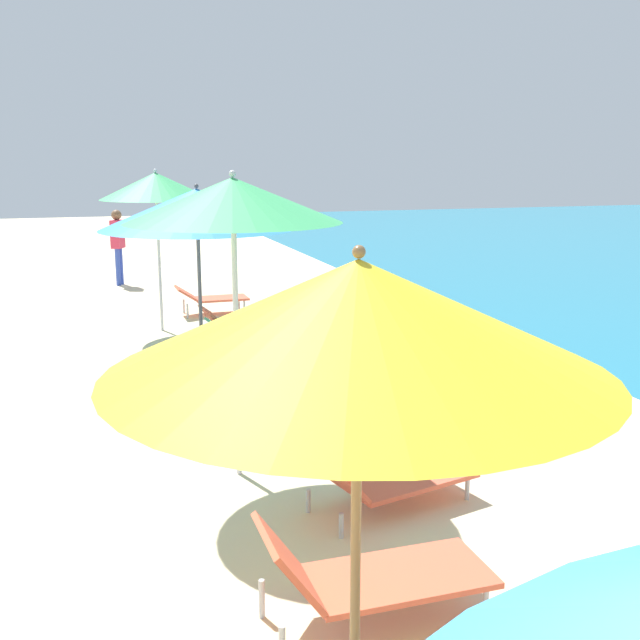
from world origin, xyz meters
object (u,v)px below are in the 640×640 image
object	(u,v)px
umbrella_fourth	(197,209)
person_walking_near	(118,239)
lounger_fourth_inland	(302,375)
lounger_farthest_inland	(237,323)
umbrella_third	(233,201)
lounger_fourth_shoreside	(251,333)
umbrella_farthest	(156,186)
lounger_second_shoreside	(367,573)
lounger_third_inland	(385,476)
umbrella_second	(358,318)
lounger_farthest_shoreside	(211,297)
lounger_third_shoreside	(293,403)

from	to	relation	value
umbrella_fourth	person_walking_near	world-z (taller)	umbrella_fourth
lounger_fourth_inland	lounger_farthest_inland	size ratio (longest dim) A/B	1.07
umbrella_third	lounger_fourth_shoreside	size ratio (longest dim) A/B	1.96
umbrella_fourth	umbrella_farthest	distance (m)	2.99
lounger_second_shoreside	lounger_third_inland	size ratio (longest dim) A/B	0.93
lounger_fourth_shoreside	person_walking_near	xyz separation A→B (m)	(-1.66, 6.82, 0.82)
umbrella_third	person_walking_near	xyz separation A→B (m)	(-0.56, 11.44, -1.48)
umbrella_second	lounger_farthest_inland	world-z (taller)	umbrella_second
person_walking_near	umbrella_fourth	bearing A→B (deg)	119.16
umbrella_second	lounger_farthest_shoreside	size ratio (longest dim) A/B	1.88
lounger_fourth_inland	lounger_farthest_inland	xyz separation A→B (m)	(-0.22, 3.02, 0.05)
umbrella_second	person_walking_near	size ratio (longest dim) A/B	1.46
umbrella_second	lounger_third_shoreside	size ratio (longest dim) A/B	1.55
umbrella_second	lounger_farthest_inland	size ratio (longest dim) A/B	2.01
umbrella_farthest	lounger_farthest_inland	xyz separation A→B (m)	(1.08, -1.22, -2.13)
umbrella_second	umbrella_third	bearing A→B (deg)	88.10
umbrella_third	umbrella_fourth	xyz separation A→B (m)	(0.16, 3.37, -0.29)
lounger_fourth_inland	person_walking_near	size ratio (longest dim) A/B	0.78
lounger_third_shoreside	lounger_farthest_inland	distance (m)	3.99
umbrella_second	umbrella_farthest	distance (m)	9.86
lounger_third_inland	umbrella_farthest	xyz separation A→B (m)	(-1.14, 7.40, 2.17)
umbrella_third	lounger_third_inland	world-z (taller)	umbrella_third
umbrella_third	umbrella_farthest	size ratio (longest dim) A/B	1.03
lounger_farthest_inland	lounger_second_shoreside	bearing A→B (deg)	-102.23
umbrella_fourth	lounger_farthest_shoreside	distance (m)	4.60
lounger_third_inland	umbrella_third	bearing A→B (deg)	120.91
umbrella_third	lounger_fourth_shoreside	distance (m)	5.27
lounger_third_shoreside	umbrella_fourth	bearing A→B (deg)	104.48
umbrella_second	lounger_farthest_shoreside	xyz separation A→B (m)	(1.06, 10.99, -1.91)
umbrella_second	person_walking_near	xyz separation A→B (m)	(-0.44, 14.95, -1.16)
lounger_third_inland	umbrella_fourth	world-z (taller)	umbrella_fourth
lounger_third_shoreside	lounger_fourth_shoreside	world-z (taller)	lounger_fourth_shoreside
lounger_second_shoreside	lounger_farthest_shoreside	size ratio (longest dim) A/B	1.10
lounger_farthest_inland	person_walking_near	world-z (taller)	person_walking_near
umbrella_third	lounger_farthest_inland	distance (m)	5.68
lounger_third_inland	umbrella_fourth	distance (m)	4.93
umbrella_farthest	umbrella_fourth	bearing A→B (deg)	-85.19
umbrella_second	lounger_third_inland	world-z (taller)	umbrella_second
umbrella_fourth	umbrella_third	bearing A→B (deg)	-92.71
umbrella_third	lounger_fourth_inland	distance (m)	3.33
person_walking_near	umbrella_third	bearing A→B (deg)	116.87
lounger_fourth_shoreside	lounger_farthest_inland	xyz separation A→B (m)	(-0.12, 0.51, 0.06)
lounger_fourth_shoreside	umbrella_farthest	bearing A→B (deg)	115.16
lounger_fourth_inland	lounger_farthest_shoreside	distance (m)	5.37
umbrella_third	lounger_third_shoreside	bearing A→B (deg)	53.66
lounger_farthest_inland	lounger_farthest_shoreside	bearing A→B (deg)	83.77
umbrella_third	lounger_third_shoreside	xyz separation A→B (m)	(0.84, 1.14, -2.30)
lounger_third_shoreside	umbrella_fourth	xyz separation A→B (m)	(-0.68, 2.24, 2.01)
umbrella_third	lounger_farthest_inland	world-z (taller)	umbrella_third
lounger_farthest_inland	umbrella_second	bearing A→B (deg)	-104.55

